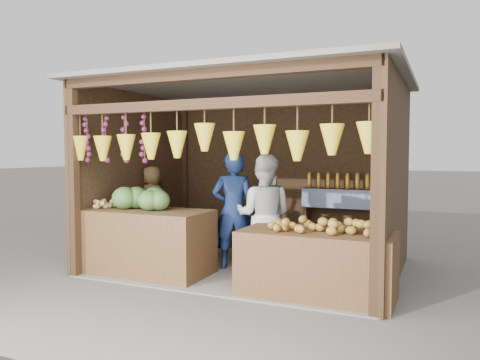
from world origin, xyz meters
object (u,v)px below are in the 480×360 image
object	(u,v)px
woman_standing	(264,215)
vendor_seated	(152,200)
man_standing	(234,211)
counter_left	(146,242)
counter_right	(317,264)

from	to	relation	value
woman_standing	vendor_seated	xyz separation A→B (m)	(-2.14, 0.51, 0.06)
man_standing	woman_standing	world-z (taller)	man_standing
counter_left	woman_standing	xyz separation A→B (m)	(1.49, 0.59, 0.37)
woman_standing	counter_right	bearing A→B (deg)	136.91
counter_left	vendor_seated	xyz separation A→B (m)	(-0.66, 1.10, 0.43)
counter_right	woman_standing	xyz separation A→B (m)	(-0.89, 0.64, 0.43)
counter_right	man_standing	world-z (taller)	man_standing
woman_standing	vendor_seated	size ratio (longest dim) A/B	1.44
man_standing	counter_right	bearing A→B (deg)	131.84
counter_left	man_standing	distance (m)	1.27
counter_right	man_standing	distance (m)	1.64
man_standing	vendor_seated	world-z (taller)	man_standing
counter_right	man_standing	xyz separation A→B (m)	(-1.39, 0.75, 0.45)
counter_left	vendor_seated	world-z (taller)	vendor_seated
woman_standing	vendor_seated	distance (m)	2.21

